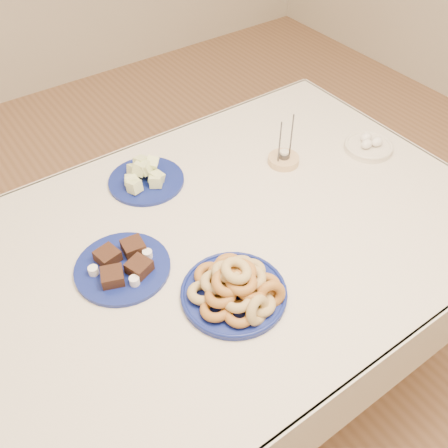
{
  "coord_description": "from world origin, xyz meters",
  "views": [
    {
      "loc": [
        -0.56,
        -0.84,
        1.8
      ],
      "look_at": [
        0.0,
        -0.05,
        0.85
      ],
      "focal_mm": 40.0,
      "sensor_mm": 36.0,
      "label": 1
    }
  ],
  "objects": [
    {
      "name": "ground",
      "position": [
        0.0,
        0.0,
        0.0
      ],
      "size": [
        5.0,
        5.0,
        0.0
      ],
      "primitive_type": "plane",
      "color": "#8F6443",
      "rests_on": "ground"
    },
    {
      "name": "egg_bowl",
      "position": [
        0.69,
        0.04,
        0.77
      ],
      "size": [
        0.18,
        0.18,
        0.06
      ],
      "rotation": [
        0.0,
        0.0,
        -0.07
      ],
      "color": "beige",
      "rests_on": "dining_table"
    },
    {
      "name": "donut_platter",
      "position": [
        -0.07,
        -0.2,
        0.78
      ],
      "size": [
        0.32,
        0.32,
        0.13
      ],
      "rotation": [
        0.0,
        0.0,
        0.17
      ],
      "color": "navy",
      "rests_on": "dining_table"
    },
    {
      "name": "melon_plate",
      "position": [
        -0.04,
        0.34,
        0.77
      ],
      "size": [
        0.25,
        0.25,
        0.09
      ],
      "rotation": [
        0.0,
        0.0,
        -0.02
      ],
      "color": "navy",
      "rests_on": "dining_table"
    },
    {
      "name": "candle_holder",
      "position": [
        0.4,
        0.16,
        0.77
      ],
      "size": [
        0.12,
        0.12,
        0.18
      ],
      "rotation": [
        0.0,
        0.0,
        0.18
      ],
      "color": "tan",
      "rests_on": "dining_table"
    },
    {
      "name": "dining_table",
      "position": [
        0.0,
        0.0,
        0.64
      ],
      "size": [
        1.71,
        1.11,
        0.75
      ],
      "color": "brown",
      "rests_on": "ground"
    },
    {
      "name": "brownie_plate",
      "position": [
        -0.27,
        0.05,
        0.76
      ],
      "size": [
        0.26,
        0.26,
        0.05
      ],
      "rotation": [
        0.0,
        0.0,
        -0.01
      ],
      "color": "navy",
      "rests_on": "dining_table"
    }
  ]
}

